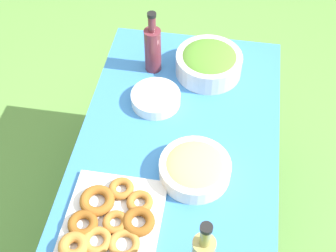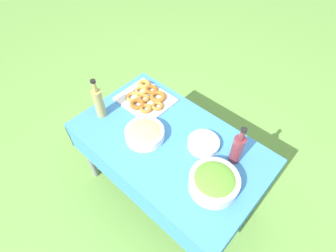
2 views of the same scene
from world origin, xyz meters
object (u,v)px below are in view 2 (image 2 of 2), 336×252
Objects in this scene: salad_bowl at (214,182)px; plate_stack at (203,144)px; wine_bottle at (238,148)px; donut_platter at (146,98)px; pasta_bowl at (145,133)px; olive_oil_bottle at (99,102)px.

salad_bowl is 0.29m from plate_stack.
salad_bowl is 0.97× the size of wine_bottle.
wine_bottle is at bearing -0.27° from donut_platter.
pasta_bowl is (-0.55, -0.01, -0.02)m from salad_bowl.
pasta_bowl is at bearing 9.86° from olive_oil_bottle.
donut_platter is 0.79m from wine_bottle.
plate_stack is at bearing -166.80° from wine_bottle.
olive_oil_bottle is at bearing -170.14° from pasta_bowl.
pasta_bowl is 0.36m from donut_platter.
donut_platter is at bearing 134.33° from pasta_bowl.
donut_platter is 1.87× the size of plate_stack.
pasta_bowl is 0.59m from wine_bottle.
salad_bowl is at bearing 4.57° from olive_oil_bottle.
plate_stack is 0.76m from olive_oil_bottle.
plate_stack is 0.23m from wine_bottle.
plate_stack is (0.58, -0.05, 0.00)m from donut_platter.
pasta_bowl is 0.68× the size of donut_platter.
salad_bowl reaches higher than pasta_bowl.
salad_bowl is 1.41× the size of plate_stack.
donut_platter is 0.36m from olive_oil_bottle.
plate_stack is (0.33, 0.20, -0.02)m from pasta_bowl.
olive_oil_bottle reaches higher than salad_bowl.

